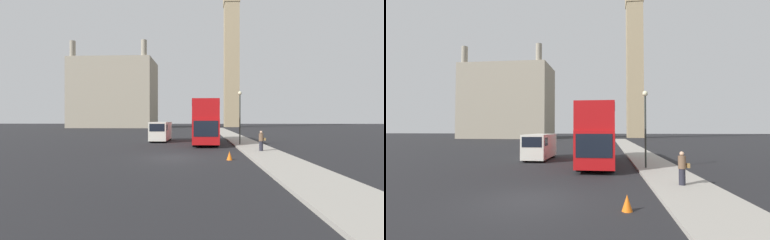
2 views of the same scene
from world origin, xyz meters
The scene contains 9 objects.
ground_plane centered at (0.00, 0.00, 0.00)m, with size 300.00×300.00×0.00m, color black.
sidewalk_strip centered at (6.49, 0.00, 0.07)m, with size 2.98×120.00×0.15m.
clock_tower centered at (12.28, 75.22, 34.54)m, with size 5.54×5.71×67.28m.
building_block_distant centered at (-27.07, 66.56, 11.09)m, with size 26.18×14.30×26.94m.
red_double_decker_bus centered at (2.26, 10.54, 2.48)m, with size 2.50×10.14×4.46m.
white_van centered at (-2.97, 12.96, 1.22)m, with size 1.97×5.28×2.28m.
pedestrian centered at (6.47, 2.75, 0.92)m, with size 0.50×0.34×1.54m.
street_lamp centered at (5.61, 8.05, 3.60)m, with size 0.36×0.36×5.17m.
traffic_cone centered at (3.66, -0.91, 0.28)m, with size 0.36×0.36×0.55m.
Camera 2 is at (2.99, -9.63, 2.72)m, focal length 24.00 mm.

